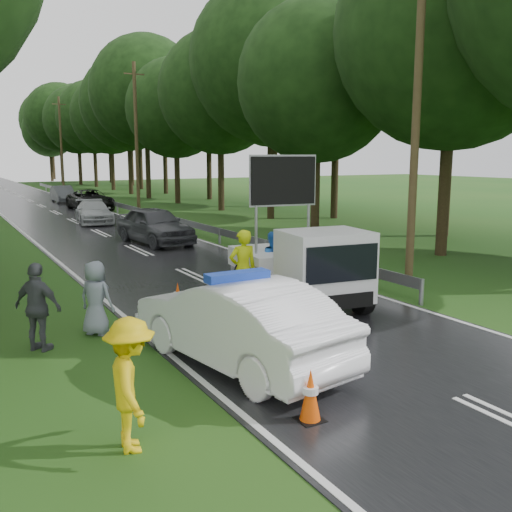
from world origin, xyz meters
TOP-DOWN VIEW (x-y plane):
  - ground at (0.00, 0.00)m, footprint 160.00×160.00m
  - road at (0.00, 30.00)m, footprint 7.00×140.00m
  - guardrail at (3.70, 29.67)m, footprint 0.12×60.06m
  - utility_pole_near at (5.20, 2.00)m, footprint 1.40×0.24m
  - utility_pole_mid at (5.20, 28.00)m, footprint 1.40×0.24m
  - utility_pole_far at (5.20, 54.00)m, footprint 1.40×0.24m
  - tree_right_near at (9.00, 2.00)m, footprint 7.92×7.92m
  - police_sedan at (-2.42, -1.45)m, footprint 2.51×5.08m
  - work_truck at (1.04, 1.57)m, footprint 2.66×4.99m
  - barrier at (0.62, 2.53)m, footprint 2.18×0.99m
  - officer at (-0.47, 2.00)m, footprint 0.77×0.54m
  - civilian at (1.05, 2.96)m, footprint 0.92×0.76m
  - bystander_left at (-5.07, -3.50)m, footprint 0.84×1.25m
  - bystander_mid at (-5.49, 1.18)m, footprint 1.03×1.07m
  - bystander_right at (-4.24, 1.68)m, footprint 0.91×0.94m
  - queue_car_first at (1.26, 13.51)m, footprint 2.54×5.00m
  - queue_car_second at (0.80, 22.60)m, footprint 2.30×4.62m
  - queue_car_third at (2.60, 30.97)m, footprint 2.64×5.27m
  - queue_car_fourth at (2.19, 38.68)m, footprint 1.51×4.20m
  - cone_near_left at (-2.57, -4.00)m, footprint 0.38×0.38m
  - cone_center at (-0.53, 0.50)m, footprint 0.36×0.36m
  - cone_far at (1.40, 2.50)m, footprint 0.38×0.38m
  - cone_left_mid at (-2.00, 2.61)m, footprint 0.34×0.34m
  - cone_right at (3.50, 2.41)m, footprint 0.30×0.30m

SIDE VIEW (x-z plane):
  - ground at x=0.00m, z-range 0.00..0.00m
  - road at x=0.00m, z-range 0.00..0.02m
  - cone_right at x=3.50m, z-range -0.01..0.63m
  - cone_left_mid at x=-2.00m, z-range -0.01..0.71m
  - cone_center at x=-0.53m, z-range -0.01..0.74m
  - cone_far at x=1.40m, z-range -0.01..0.79m
  - cone_near_left at x=-2.57m, z-range -0.01..0.79m
  - guardrail at x=3.70m, z-range 0.20..0.90m
  - queue_car_second at x=0.80m, z-range 0.00..1.29m
  - queue_car_fourth at x=2.19m, z-range 0.00..1.38m
  - queue_car_third at x=2.60m, z-range 0.00..1.43m
  - barrier at x=0.62m, z-range 0.25..1.22m
  - police_sedan at x=-2.42m, z-range -0.08..1.69m
  - bystander_right at x=-4.24m, z-range 0.00..1.62m
  - queue_car_first at x=1.26m, z-range 0.00..1.63m
  - civilian at x=1.05m, z-range 0.00..1.76m
  - bystander_mid at x=-5.49m, z-range 0.00..1.78m
  - bystander_left at x=-5.07m, z-range 0.00..1.79m
  - officer at x=-0.47m, z-range 0.00..2.02m
  - work_truck at x=1.04m, z-range -0.87..2.94m
  - utility_pole_near at x=5.20m, z-range 0.06..10.06m
  - utility_pole_mid at x=5.20m, z-range 0.06..10.06m
  - utility_pole_far at x=5.20m, z-range 0.06..10.06m
  - tree_right_near at x=9.00m, z-range 1.79..13.31m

